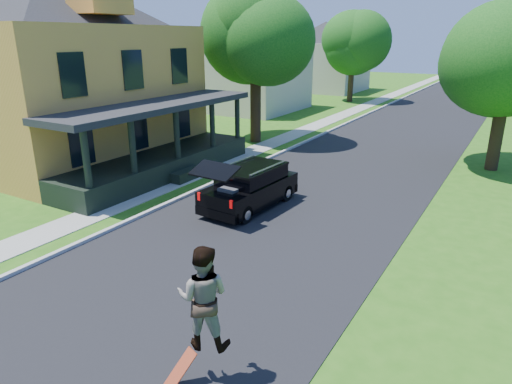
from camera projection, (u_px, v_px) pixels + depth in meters
The scene contains 14 objects.
ground at pixel (204, 272), 11.74m from camera, with size 140.00×140.00×0.00m, color #296013.
street at pixel (400, 135), 28.01m from camera, with size 8.00×120.00×0.02m, color black.
curb at pixel (338, 128), 29.96m from camera, with size 0.15×120.00×0.12m, color #A7A7A2.
sidewalk at pixel (316, 126), 30.71m from camera, with size 1.30×120.00×0.03m, color gray.
front_walk at pixel (117, 166), 21.21m from camera, with size 6.50×1.20×0.03m, color gray.
main_house at pixel (56, 55), 21.20m from camera, with size 15.56×15.56×10.10m.
neighbor_house_mid at pixel (247, 56), 36.42m from camera, with size 12.78×12.78×8.30m.
neighbor_house_far at pixel (325, 51), 49.43m from camera, with size 12.78×12.78×8.30m.
black_suv at pixel (250, 187), 15.90m from camera, with size 1.88×4.34×1.98m.
skateboarder at pixel (203, 297), 7.67m from camera, with size 1.11×1.00×1.88m.
skateboard at pixel (180, 371), 7.85m from camera, with size 0.49×0.49×0.73m.
tree_left_mid at pixel (255, 27), 24.23m from camera, with size 6.84×6.54×9.32m.
tree_left_far at pixel (353, 41), 40.42m from camera, with size 6.16×6.24×8.25m.
tree_right_near at pixel (511, 51), 19.11m from camera, with size 5.94×6.06×7.90m.
Camera 1 is at (6.49, -8.29, 5.75)m, focal length 32.00 mm.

